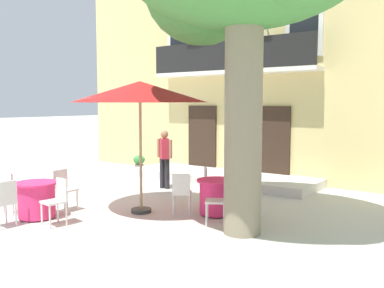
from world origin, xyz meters
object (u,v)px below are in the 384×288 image
(cafe_chair_near_tree_0, at_px, (220,198))
(ground_planter_left, at_px, (139,162))
(cafe_chair_middle_1, at_px, (4,200))
(pedestrian_near_entrance, at_px, (165,156))
(cafe_chair_near_tree_3, at_px, (182,191))
(cafe_table_near_tree, at_px, (217,197))
(cafe_chair_near_tree_1, at_px, (252,190))
(cafe_umbrella, at_px, (140,92))
(cafe_chair_middle_2, at_px, (57,198))
(cafe_chair_middle_0, at_px, (12,190))
(cafe_table_middle, at_px, (37,200))
(cafe_chair_middle_3, at_px, (63,187))
(cafe_chair_near_tree_2, at_px, (210,184))

(cafe_chair_near_tree_0, distance_m, ground_planter_left, 6.99)
(cafe_chair_middle_1, height_order, pedestrian_near_entrance, pedestrian_near_entrance)
(ground_planter_left, bearing_deg, cafe_chair_near_tree_3, -38.59)
(cafe_table_near_tree, relative_size, cafe_chair_near_tree_1, 0.95)
(cafe_chair_near_tree_0, xyz_separation_m, cafe_umbrella, (-1.89, -0.20, 2.08))
(cafe_chair_middle_2, xyz_separation_m, ground_planter_left, (-3.21, 5.79, -0.20))
(cafe_chair_near_tree_1, xyz_separation_m, cafe_chair_near_tree_3, (-1.17, -0.95, 0.00))
(cafe_chair_middle_0, bearing_deg, cafe_chair_near_tree_0, 25.23)
(cafe_table_middle, distance_m, cafe_chair_middle_1, 0.77)
(cafe_chair_middle_3, distance_m, pedestrian_near_entrance, 3.25)
(cafe_table_near_tree, distance_m, cafe_chair_near_tree_0, 0.77)
(cafe_chair_near_tree_3, distance_m, ground_planter_left, 6.07)
(cafe_chair_middle_1, bearing_deg, cafe_chair_middle_2, 46.36)
(cafe_chair_middle_2, relative_size, cafe_chair_middle_3, 1.00)
(cafe_chair_middle_1, bearing_deg, cafe_chair_middle_3, 96.77)
(cafe_chair_near_tree_3, distance_m, cafe_chair_middle_3, 2.67)
(cafe_table_near_tree, bearing_deg, cafe_chair_near_tree_1, 39.16)
(cafe_chair_near_tree_2, distance_m, cafe_umbrella, 2.64)
(cafe_chair_middle_2, height_order, ground_planter_left, cafe_chair_middle_2)
(cafe_table_middle, relative_size, ground_planter_left, 1.50)
(cafe_chair_near_tree_2, relative_size, cafe_table_middle, 1.05)
(cafe_chair_middle_0, relative_size, cafe_chair_middle_3, 1.00)
(cafe_table_near_tree, relative_size, cafe_chair_near_tree_0, 0.95)
(cafe_chair_near_tree_2, height_order, cafe_chair_middle_2, same)
(cafe_chair_near_tree_2, distance_m, cafe_table_middle, 3.78)
(cafe_chair_near_tree_2, bearing_deg, cafe_chair_near_tree_3, -93.35)
(cafe_chair_near_tree_0, height_order, cafe_chair_middle_0, same)
(cafe_table_middle, xyz_separation_m, cafe_chair_middle_1, (0.08, -0.75, 0.14))
(cafe_chair_near_tree_1, height_order, ground_planter_left, cafe_chair_near_tree_1)
(cafe_chair_near_tree_0, bearing_deg, cafe_chair_middle_0, -154.77)
(cafe_chair_near_tree_1, height_order, cafe_chair_middle_2, same)
(cafe_umbrella, distance_m, pedestrian_near_entrance, 3.14)
(pedestrian_near_entrance, bearing_deg, cafe_chair_middle_1, -91.01)
(ground_planter_left, bearing_deg, cafe_chair_near_tree_1, -25.63)
(cafe_table_middle, relative_size, cafe_chair_middle_2, 0.95)
(cafe_chair_middle_1, distance_m, cafe_chair_middle_3, 1.51)
(cafe_table_near_tree, relative_size, cafe_chair_middle_3, 0.95)
(cafe_umbrella, distance_m, ground_planter_left, 6.10)
(cafe_chair_near_tree_0, bearing_deg, cafe_chair_middle_2, -143.96)
(cafe_chair_middle_0, xyz_separation_m, pedestrian_near_entrance, (0.91, 4.06, 0.40))
(cafe_chair_middle_3, distance_m, ground_planter_left, 5.53)
(cafe_table_near_tree, xyz_separation_m, cafe_table_middle, (-2.87, -2.43, 0.00))
(cafe_table_near_tree, xyz_separation_m, cafe_chair_near_tree_3, (-0.59, -0.47, 0.14))
(cafe_umbrella, bearing_deg, cafe_chair_near_tree_0, 5.89)
(cafe_chair_near_tree_0, distance_m, cafe_chair_middle_2, 3.17)
(cafe_chair_near_tree_3, xyz_separation_m, cafe_chair_middle_2, (-1.53, -2.00, 0.00))
(cafe_chair_near_tree_1, height_order, pedestrian_near_entrance, pedestrian_near_entrance)
(cafe_chair_middle_1, relative_size, cafe_chair_middle_2, 1.00)
(cafe_chair_middle_1, bearing_deg, cafe_chair_near_tree_1, 47.27)
(cafe_chair_near_tree_1, relative_size, cafe_table_middle, 1.05)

